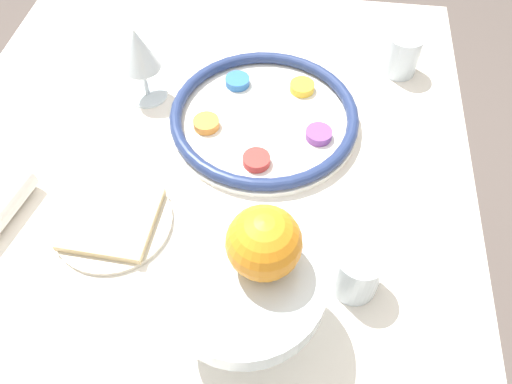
{
  "coord_description": "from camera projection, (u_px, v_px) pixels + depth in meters",
  "views": [
    {
      "loc": [
        0.42,
        0.16,
        1.38
      ],
      "look_at": [
        0.01,
        0.1,
        0.81
      ],
      "focal_mm": 35.0,
      "sensor_mm": 36.0,
      "label": 1
    }
  ],
  "objects": [
    {
      "name": "ground_plane",
      "position": [
        220.0,
        361.0,
        1.37
      ],
      "size": [
        8.0,
        8.0,
        0.0
      ],
      "primitive_type": "plane",
      "color": "#564C47"
    },
    {
      "name": "fruit_stand",
      "position": [
        244.0,
        287.0,
        0.56
      ],
      "size": [
        0.18,
        0.18,
        0.12
      ],
      "color": "silver",
      "rests_on": "dining_table"
    },
    {
      "name": "cup_mid",
      "position": [
        357.0,
        272.0,
        0.63
      ],
      "size": [
        0.06,
        0.06,
        0.07
      ],
      "color": "silver",
      "rests_on": "dining_table"
    },
    {
      "name": "wine_glass",
      "position": [
        138.0,
        52.0,
        0.81
      ],
      "size": [
        0.07,
        0.07,
        0.14
      ],
      "color": "silver",
      "rests_on": "dining_table"
    },
    {
      "name": "cup_near",
      "position": [
        402.0,
        54.0,
        0.89
      ],
      "size": [
        0.06,
        0.06,
        0.07
      ],
      "color": "silver",
      "rests_on": "dining_table"
    },
    {
      "name": "bread_plate",
      "position": [
        113.0,
        220.0,
        0.72
      ],
      "size": [
        0.17,
        0.17,
        0.02
      ],
      "color": "beige",
      "rests_on": "dining_table"
    },
    {
      "name": "orange_fruit",
      "position": [
        264.0,
        243.0,
        0.51
      ],
      "size": [
        0.08,
        0.08,
        0.08
      ],
      "color": "orange",
      "rests_on": "fruit_stand"
    },
    {
      "name": "seder_plate",
      "position": [
        264.0,
        117.0,
        0.83
      ],
      "size": [
        0.31,
        0.31,
        0.03
      ],
      "color": "white",
      "rests_on": "dining_table"
    },
    {
      "name": "dining_table",
      "position": [
        209.0,
        303.0,
        1.06
      ],
      "size": [
        1.11,
        0.86,
        0.77
      ],
      "color": "silver",
      "rests_on": "ground_plane"
    }
  ]
}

